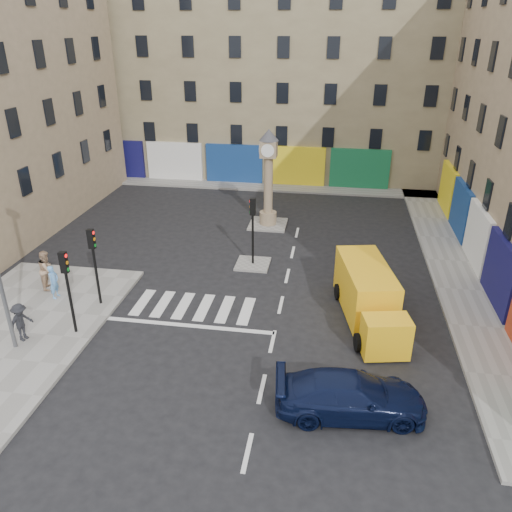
% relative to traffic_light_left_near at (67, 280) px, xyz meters
% --- Properties ---
extents(ground, '(120.00, 120.00, 0.00)m').
position_rel_traffic_light_left_near_xyz_m(ground, '(8.30, -0.20, -2.62)').
color(ground, black).
rests_on(ground, ground).
extents(sidewalk_right, '(2.60, 30.00, 0.15)m').
position_rel_traffic_light_left_near_xyz_m(sidewalk_right, '(17.00, 9.80, -2.55)').
color(sidewalk_right, gray).
rests_on(sidewalk_right, ground).
extents(sidewalk_far, '(32.00, 2.40, 0.15)m').
position_rel_traffic_light_left_near_xyz_m(sidewalk_far, '(4.30, 22.00, -2.55)').
color(sidewalk_far, gray).
rests_on(sidewalk_far, ground).
extents(island_near, '(1.80, 1.80, 0.12)m').
position_rel_traffic_light_left_near_xyz_m(island_near, '(6.30, 7.80, -2.56)').
color(island_near, gray).
rests_on(island_near, ground).
extents(island_far, '(2.40, 2.40, 0.12)m').
position_rel_traffic_light_left_near_xyz_m(island_far, '(6.30, 13.80, -2.56)').
color(island_far, gray).
rests_on(island_far, ground).
extents(building_far, '(32.00, 10.00, 17.00)m').
position_rel_traffic_light_left_near_xyz_m(building_far, '(4.30, 27.80, 5.88)').
color(building_far, '#948662').
rests_on(building_far, ground).
extents(traffic_light_left_near, '(0.28, 0.22, 3.70)m').
position_rel_traffic_light_left_near_xyz_m(traffic_light_left_near, '(0.00, 0.00, 0.00)').
color(traffic_light_left_near, black).
rests_on(traffic_light_left_near, sidewalk_left).
extents(traffic_light_left_far, '(0.28, 0.22, 3.70)m').
position_rel_traffic_light_left_near_xyz_m(traffic_light_left_far, '(0.00, 2.40, 0.00)').
color(traffic_light_left_far, black).
rests_on(traffic_light_left_far, sidewalk_left).
extents(traffic_light_island, '(0.28, 0.22, 3.70)m').
position_rel_traffic_light_left_near_xyz_m(traffic_light_island, '(6.30, 7.80, -0.03)').
color(traffic_light_island, black).
rests_on(traffic_light_island, island_near).
extents(clock_pillar, '(1.20, 1.20, 6.10)m').
position_rel_traffic_light_left_near_xyz_m(clock_pillar, '(6.30, 13.80, 0.93)').
color(clock_pillar, '#9D8566').
rests_on(clock_pillar, island_far).
extents(navy_sedan, '(5.24, 2.60, 1.46)m').
position_rel_traffic_light_left_near_xyz_m(navy_sedan, '(11.40, -2.91, -1.89)').
color(navy_sedan, black).
rests_on(navy_sedan, ground).
extents(yellow_van, '(3.13, 6.51, 2.28)m').
position_rel_traffic_light_left_near_xyz_m(yellow_van, '(12.21, 3.28, -1.49)').
color(yellow_van, yellow).
rests_on(yellow_van, ground).
extents(pedestrian_blue, '(0.42, 0.62, 1.64)m').
position_rel_traffic_light_left_near_xyz_m(pedestrian_blue, '(-2.32, 2.59, -1.65)').
color(pedestrian_blue, '#629FE0').
rests_on(pedestrian_blue, sidewalk_left).
extents(pedestrian_tan, '(0.98, 1.12, 1.96)m').
position_rel_traffic_light_left_near_xyz_m(pedestrian_tan, '(-3.13, 3.43, -1.49)').
color(pedestrian_tan, tan).
rests_on(pedestrian_tan, sidewalk_left).
extents(pedestrian_dark, '(0.87, 1.19, 1.66)m').
position_rel_traffic_light_left_near_xyz_m(pedestrian_dark, '(-1.81, -0.88, -1.64)').
color(pedestrian_dark, black).
rests_on(pedestrian_dark, sidewalk_left).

